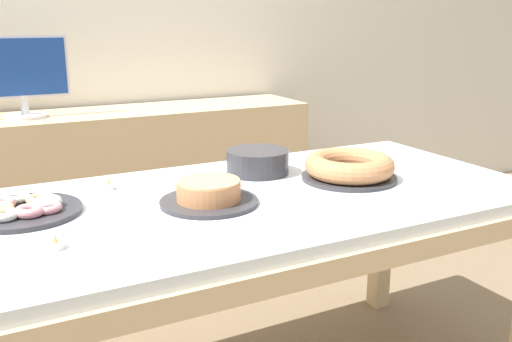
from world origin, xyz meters
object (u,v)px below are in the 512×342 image
Objects in this scene: computer_monitor at (22,77)px; pastry_platter at (23,209)px; tealight_right_edge at (56,245)px; cake_golden_bundt at (349,167)px; cake_chocolate_round at (209,194)px; plate_stack at (258,162)px; tealight_near_front at (109,186)px.

computer_monitor is 1.32m from pastry_platter.
cake_golden_bundt is at bearing 9.96° from tealight_right_edge.
plate_stack is at bearing 39.90° from cake_chocolate_round.
cake_golden_bundt reaches higher than pastry_platter.
computer_monitor reaches higher than plate_stack.
pastry_platter is 7.70× the size of tealight_right_edge.
tealight_near_front and tealight_right_edge have the same top height.
cake_chocolate_round reaches higher than tealight_near_front.
pastry_platter is at bearing -96.55° from computer_monitor.
plate_stack is at bearing 138.20° from cake_golden_bundt.
cake_chocolate_round is at bearing -77.22° from computer_monitor.
pastry_platter is at bearing 98.15° from tealight_right_edge.
cake_chocolate_round is 0.36m from plate_stack.
plate_stack reaches higher than tealight_right_edge.
cake_chocolate_round is at bearing 17.82° from tealight_right_edge.
pastry_platter is 0.29m from tealight_near_front.
tealight_right_edge is at bearing -152.50° from plate_stack.
tealight_near_front is at bearing 62.21° from tealight_right_edge.
computer_monitor is 10.60× the size of tealight_right_edge.
tealight_right_edge is at bearing -117.79° from tealight_near_front.
pastry_platter is 7.70× the size of tealight_near_front.
computer_monitor reaches higher than tealight_near_front.
cake_chocolate_round is 0.35m from tealight_near_front.
cake_chocolate_round is 0.50m from cake_golden_bundt.
plate_stack is at bearing -63.61° from computer_monitor.
cake_chocolate_round is 6.95× the size of tealight_right_edge.
pastry_platter reaches higher than tealight_near_front.
tealight_near_front is (-0.72, 0.25, -0.03)m from cake_golden_bundt.
computer_monitor is 1.20m from tealight_near_front.
computer_monitor reaches higher than cake_chocolate_round.
pastry_platter is (-0.98, 0.12, -0.02)m from cake_golden_bundt.
cake_chocolate_round is 1.32× the size of plate_stack.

